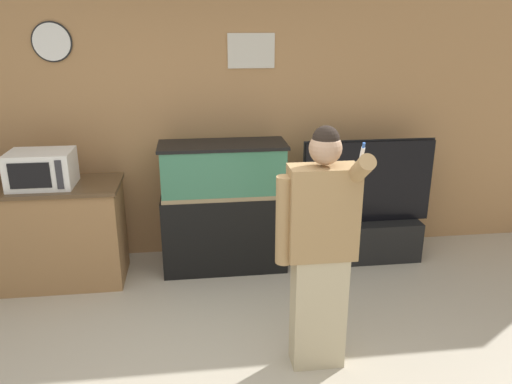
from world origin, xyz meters
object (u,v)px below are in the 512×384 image
microwave (42,169)px  aquarium_on_stand (224,207)px  counter_island (39,235)px  person_standing (320,248)px  tv_on_stand (365,225)px

microwave → aquarium_on_stand: size_ratio=0.43×
counter_island → person_standing: 2.71m
tv_on_stand → person_standing: person_standing is taller
counter_island → person_standing: (2.23, -1.47, 0.42)m
microwave → counter_island: bearing=162.0°
counter_island → microwave: microwave is taller
aquarium_on_stand → microwave: bearing=-175.1°
microwave → person_standing: bearing=-34.1°
person_standing → aquarium_on_stand: bearing=108.9°
person_standing → microwave: bearing=145.9°
person_standing → tv_on_stand: bearing=60.5°
counter_island → tv_on_stand: size_ratio=1.16×
microwave → person_standing: person_standing is taller
aquarium_on_stand → tv_on_stand: bearing=0.5°
counter_island → tv_on_stand: 3.13m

